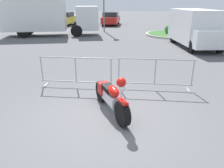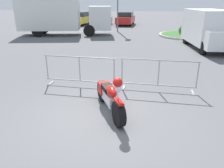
% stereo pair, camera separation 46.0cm
% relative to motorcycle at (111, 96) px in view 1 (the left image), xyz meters
% --- Properties ---
extents(ground_plane, '(120.00, 120.00, 0.00)m').
position_rel_motorcycle_xyz_m(ground_plane, '(-0.18, -0.36, -0.45)').
color(ground_plane, '#5B5B5E').
extents(motorcycle, '(1.09, 1.96, 1.19)m').
position_rel_motorcycle_xyz_m(motorcycle, '(0.00, 0.00, 0.00)').
color(motorcycle, black).
rests_on(motorcycle, ground).
extents(crowd_barrier_near, '(2.52, 0.52, 1.07)m').
position_rel_motorcycle_xyz_m(crowd_barrier_near, '(-1.34, 1.70, 0.10)').
color(crowd_barrier_near, '#9EA0A5').
rests_on(crowd_barrier_near, ground).
extents(crowd_barrier_far, '(2.52, 0.52, 1.07)m').
position_rel_motorcycle_xyz_m(crowd_barrier_far, '(1.34, 1.70, 0.10)').
color(crowd_barrier_far, '#9EA0A5').
rests_on(crowd_barrier_far, ground).
extents(box_truck, '(8.00, 3.80, 2.98)m').
position_rel_motorcycle_xyz_m(box_truck, '(-6.52, 13.23, 1.18)').
color(box_truck, white).
rests_on(box_truck, ground).
extents(delivery_van, '(2.58, 5.21, 2.31)m').
position_rel_motorcycle_xyz_m(delivery_van, '(4.60, 9.35, 0.79)').
color(delivery_van, white).
rests_on(delivery_van, ground).
extents(parked_car_black, '(1.83, 4.16, 1.39)m').
position_rel_motorcycle_xyz_m(parked_car_black, '(-12.96, 22.32, 0.25)').
color(parked_car_black, black).
rests_on(parked_car_black, ground).
extents(parked_car_blue, '(1.98, 4.49, 1.50)m').
position_rel_motorcycle_xyz_m(parked_car_blue, '(-10.17, 21.87, 0.31)').
color(parked_car_blue, '#284799').
rests_on(parked_car_blue, ground).
extents(parked_car_yellow, '(2.01, 4.56, 1.52)m').
position_rel_motorcycle_xyz_m(parked_car_yellow, '(-7.39, 21.91, 0.32)').
color(parked_car_yellow, yellow).
rests_on(parked_car_yellow, ground).
extents(parked_car_silver, '(1.82, 4.12, 1.38)m').
position_rel_motorcycle_xyz_m(parked_car_silver, '(-4.60, 22.05, 0.24)').
color(parked_car_silver, '#B7BABF').
rests_on(parked_car_silver, ground).
extents(parked_car_red, '(2.02, 4.58, 1.53)m').
position_rel_motorcycle_xyz_m(parked_car_red, '(-1.82, 22.40, 0.32)').
color(parked_car_red, '#B21E19').
rests_on(parked_car_red, ground).
extents(pedestrian, '(0.48, 0.48, 1.69)m').
position_rel_motorcycle_xyz_m(pedestrian, '(5.91, 19.14, 0.47)').
color(pedestrian, '#262838').
rests_on(pedestrian, ground).
extents(planter_island, '(4.79, 4.79, 0.90)m').
position_rel_motorcycle_xyz_m(planter_island, '(4.34, 14.33, -0.25)').
color(planter_island, '#ADA89E').
rests_on(planter_island, ground).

